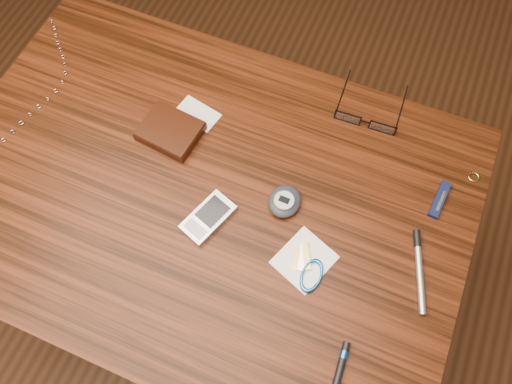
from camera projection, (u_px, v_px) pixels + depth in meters
ground at (224, 288)px, 1.62m from camera, size 3.80×3.80×0.00m
desk at (206, 211)px, 1.03m from camera, size 1.00×0.70×0.75m
wallet_and_card at (171, 131)px, 0.98m from camera, size 0.14×0.15×0.02m
eyeglasses at (366, 120)px, 0.99m from camera, size 0.13×0.14×0.03m
gold_ring at (474, 177)px, 0.95m from camera, size 0.03×0.03×0.00m
pda_phone at (208, 218)px, 0.91m from camera, size 0.08×0.11×0.02m
pedometer at (285, 201)px, 0.92m from camera, size 0.06×0.07×0.03m
notepad_keys at (308, 268)px, 0.87m from camera, size 0.11×0.12×0.01m
pocket_knife at (440, 200)px, 0.93m from camera, size 0.03×0.08×0.01m
silver_pen at (419, 264)px, 0.87m from camera, size 0.06×0.15×0.01m
black_blue_pen at (340, 369)px, 0.80m from camera, size 0.02×0.09×0.01m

